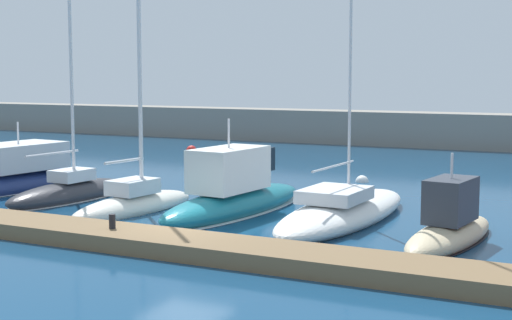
% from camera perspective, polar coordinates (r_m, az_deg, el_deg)
% --- Properties ---
extents(ground_plane, '(120.00, 120.00, 0.00)m').
position_cam_1_polar(ground_plane, '(23.62, -5.46, -5.95)').
color(ground_plane, navy).
extents(dock_pier, '(28.22, 2.05, 0.48)m').
position_cam_1_polar(dock_pier, '(22.15, -7.87, -6.18)').
color(dock_pier, brown).
rests_on(dock_pier, ground_plane).
extents(breakwater_seawall, '(108.00, 2.98, 2.45)m').
position_cam_1_polar(breakwater_seawall, '(54.25, 13.58, 2.25)').
color(breakwater_seawall, gray).
rests_on(breakwater_seawall, ground_plane).
extents(motorboat_navy_nearest, '(3.90, 9.62, 3.44)m').
position_cam_1_polar(motorboat_navy_nearest, '(34.86, -18.44, -1.37)').
color(motorboat_navy_nearest, navy).
rests_on(motorboat_navy_nearest, ground_plane).
extents(sailboat_charcoal_second, '(2.27, 6.70, 11.32)m').
position_cam_1_polar(sailboat_charcoal_second, '(31.42, -14.04, -2.34)').
color(sailboat_charcoal_second, '#2D2D33').
rests_on(sailboat_charcoal_second, ground_plane).
extents(sailboat_ivory_third, '(2.36, 6.41, 13.45)m').
position_cam_1_polar(sailboat_ivory_third, '(28.34, -9.28, -3.09)').
color(sailboat_ivory_third, silver).
rests_on(sailboat_ivory_third, ground_plane).
extents(motorboat_teal_fourth, '(2.86, 8.78, 3.76)m').
position_cam_1_polar(motorboat_teal_fourth, '(27.48, -1.70, -2.65)').
color(motorboat_teal_fourth, '#19707F').
rests_on(motorboat_teal_fourth, ground_plane).
extents(sailboat_white_fifth, '(3.00, 9.68, 18.18)m').
position_cam_1_polar(sailboat_white_fifth, '(26.22, 6.71, -3.83)').
color(sailboat_white_fifth, white).
rests_on(sailboat_white_fifth, ground_plane).
extents(motorboat_sand_sixth, '(2.32, 6.25, 2.97)m').
position_cam_1_polar(motorboat_sand_sixth, '(23.44, 14.63, -4.97)').
color(motorboat_sand_sixth, beige).
rests_on(motorboat_sand_sixth, ground_plane).
extents(mooring_buoy_red, '(0.71, 0.71, 0.71)m').
position_cam_1_polar(mooring_buoy_red, '(50.56, -4.96, 0.72)').
color(mooring_buoy_red, red).
rests_on(mooring_buoy_red, ground_plane).
extents(mooring_buoy_white, '(0.63, 0.63, 0.63)m').
position_cam_1_polar(mooring_buoy_white, '(36.02, 8.11, -1.67)').
color(mooring_buoy_white, white).
rests_on(mooring_buoy_white, ground_plane).
extents(dock_bollard, '(0.20, 0.20, 0.44)m').
position_cam_1_polar(dock_bollard, '(22.91, -10.94, -4.63)').
color(dock_bollard, black).
rests_on(dock_bollard, dock_pier).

